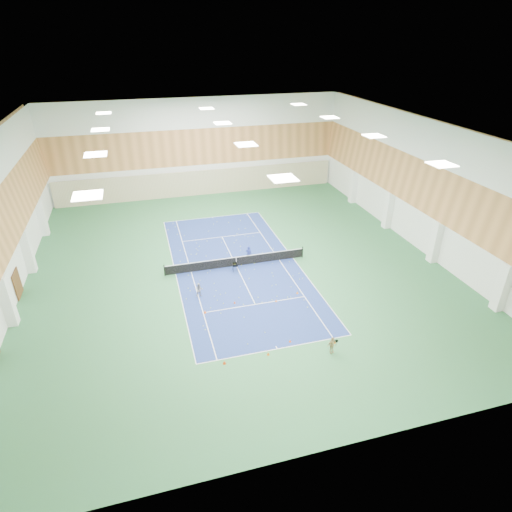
% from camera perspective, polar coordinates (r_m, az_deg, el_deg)
% --- Properties ---
extents(ground, '(40.00, 40.00, 0.00)m').
position_cam_1_polar(ground, '(38.91, -2.64, -1.34)').
color(ground, '#2C683C').
rests_on(ground, ground).
extents(room_shell, '(36.00, 40.00, 12.00)m').
position_cam_1_polar(room_shell, '(36.36, -2.84, 6.93)').
color(room_shell, white).
rests_on(room_shell, ground).
extents(wood_cladding, '(36.00, 40.00, 8.00)m').
position_cam_1_polar(wood_cladding, '(35.69, -2.92, 9.93)').
color(wood_cladding, '#C7844A').
rests_on(wood_cladding, room_shell).
extents(ceiling_light_grid, '(21.40, 25.40, 0.06)m').
position_cam_1_polar(ceiling_light_grid, '(34.68, -3.08, 16.10)').
color(ceiling_light_grid, white).
rests_on(ceiling_light_grid, room_shell).
extents(court_surface, '(10.97, 23.77, 0.01)m').
position_cam_1_polar(court_surface, '(38.91, -2.64, -1.33)').
color(court_surface, navy).
rests_on(court_surface, ground).
extents(tennis_balls_scatter, '(10.57, 22.77, 0.07)m').
position_cam_1_polar(tennis_balls_scatter, '(38.89, -2.64, -1.28)').
color(tennis_balls_scatter, '#BAD724').
rests_on(tennis_balls_scatter, ground).
extents(tennis_net, '(12.80, 0.10, 1.10)m').
position_cam_1_polar(tennis_net, '(38.65, -2.65, -0.63)').
color(tennis_net, black).
rests_on(tennis_net, ground).
extents(back_curtain, '(35.40, 0.16, 3.20)m').
position_cam_1_polar(back_curtain, '(56.16, -7.41, 9.65)').
color(back_curtain, '#C6B793').
rests_on(back_curtain, ground).
extents(door_left_b, '(0.08, 1.80, 2.20)m').
position_cam_1_polar(door_left_b, '(39.08, -29.21, -3.25)').
color(door_left_b, '#593319').
rests_on(door_left_b, ground).
extents(coach, '(0.67, 0.57, 1.55)m').
position_cam_1_polar(coach, '(39.33, -0.99, 0.31)').
color(coach, navy).
rests_on(coach, ground).
extents(child_court, '(0.60, 0.47, 1.21)m').
position_cam_1_polar(child_court, '(34.57, -7.55, -4.51)').
color(child_court, gray).
rests_on(child_court, ground).
extents(child_apron, '(0.79, 0.47, 1.26)m').
position_cam_1_polar(child_apron, '(29.20, 10.10, -11.60)').
color(child_apron, tan).
rests_on(child_apron, ground).
extents(ball_cart, '(0.49, 0.49, 0.81)m').
position_cam_1_polar(ball_cart, '(37.90, -2.81, -1.50)').
color(ball_cart, black).
rests_on(ball_cart, ground).
extents(cone_svc_a, '(0.22, 0.22, 0.24)m').
position_cam_1_polar(cone_svc_a, '(32.86, -6.83, -7.38)').
color(cone_svc_a, '#FF560D').
rests_on(cone_svc_a, ground).
extents(cone_svc_b, '(0.17, 0.17, 0.19)m').
position_cam_1_polar(cone_svc_b, '(33.76, -2.87, -6.19)').
color(cone_svc_b, '#D5420B').
rests_on(cone_svc_b, ground).
extents(cone_svc_c, '(0.17, 0.17, 0.19)m').
position_cam_1_polar(cone_svc_c, '(33.95, 2.69, -5.96)').
color(cone_svc_c, orange).
rests_on(cone_svc_c, ground).
extents(cone_svc_d, '(0.19, 0.19, 0.21)m').
position_cam_1_polar(cone_svc_d, '(35.05, 5.53, -4.85)').
color(cone_svc_d, orange).
rests_on(cone_svc_d, ground).
extents(cone_base_a, '(0.22, 0.22, 0.24)m').
position_cam_1_polar(cone_base_a, '(28.35, -4.24, -13.94)').
color(cone_base_a, '#E2410B').
rests_on(cone_base_a, ground).
extents(cone_base_b, '(0.20, 0.20, 0.22)m').
position_cam_1_polar(cone_base_b, '(28.94, 1.64, -12.87)').
color(cone_base_b, orange).
rests_on(cone_base_b, ground).
extents(cone_base_c, '(0.18, 0.18, 0.20)m').
position_cam_1_polar(cone_base_c, '(30.03, 4.58, -11.21)').
color(cone_base_c, '#F8500D').
rests_on(cone_base_c, ground).
extents(cone_base_d, '(0.17, 0.17, 0.19)m').
position_cam_1_polar(cone_base_d, '(30.33, 10.43, -11.22)').
color(cone_base_d, '#D85D0B').
rests_on(cone_base_d, ground).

